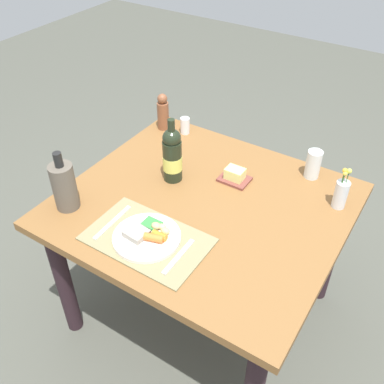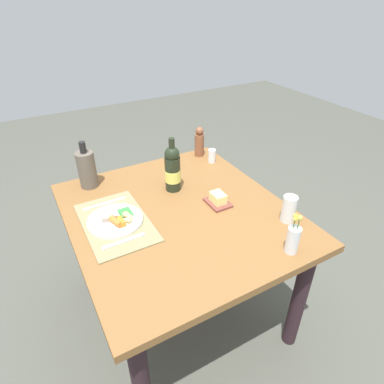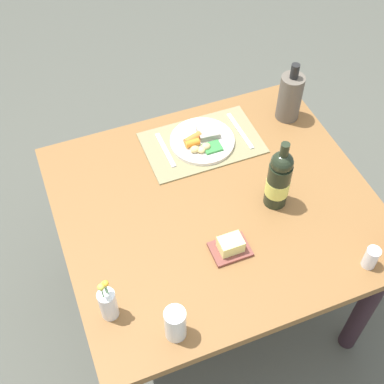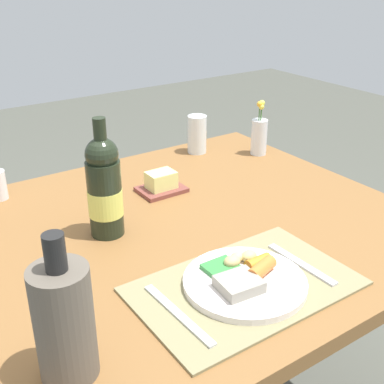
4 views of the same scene
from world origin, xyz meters
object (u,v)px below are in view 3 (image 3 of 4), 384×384
object	(u,v)px
butter_dish	(230,246)
salt_shaker	(371,258)
fork	(240,131)
water_tumbler	(175,325)
dinner_plate	(202,140)
cooler_bottle	(290,97)
flower_vase	(108,303)
dining_table	(215,220)
wine_bottle	(279,179)
knife	(165,150)

from	to	relation	value
butter_dish	salt_shaker	world-z (taller)	salt_shaker
fork	water_tumbler	size ratio (longest dim) A/B	1.65
dinner_plate	butter_dish	xyz separation A→B (m)	(0.10, 0.50, 0.01)
cooler_bottle	salt_shaker	size ratio (longest dim) A/B	3.10
butter_dish	fork	bearing A→B (deg)	-118.01
water_tumbler	flower_vase	size ratio (longest dim) A/B	0.70
cooler_bottle	dining_table	bearing A→B (deg)	35.00
dining_table	dinner_plate	size ratio (longest dim) A/B	4.40
dinner_plate	cooler_bottle	size ratio (longest dim) A/B	0.98
salt_shaker	wine_bottle	bearing A→B (deg)	-64.57
dining_table	wine_bottle	distance (m)	0.31
flower_vase	cooler_bottle	bearing A→B (deg)	-147.32
salt_shaker	wine_bottle	size ratio (longest dim) A/B	0.28
water_tumbler	cooler_bottle	xyz separation A→B (m)	(-0.76, -0.73, 0.05)
water_tumbler	wine_bottle	xyz separation A→B (m)	(-0.51, -0.34, 0.06)
dinner_plate	fork	distance (m)	0.17
dining_table	wine_bottle	bearing A→B (deg)	160.92
cooler_bottle	butter_dish	bearing A→B (deg)	46.74
water_tumbler	flower_vase	bearing A→B (deg)	-38.95
water_tumbler	salt_shaker	size ratio (longest dim) A/B	1.56
cooler_bottle	salt_shaker	world-z (taller)	cooler_bottle
dinner_plate	cooler_bottle	xyz separation A→B (m)	(-0.39, -0.02, 0.09)
wine_bottle	butter_dish	bearing A→B (deg)	29.57
dining_table	fork	distance (m)	0.39
dinner_plate	fork	xyz separation A→B (m)	(-0.17, -0.01, -0.01)
dinner_plate	wine_bottle	world-z (taller)	wine_bottle
fork	knife	xyz separation A→B (m)	(0.32, -0.01, 0.00)
butter_dish	wine_bottle	distance (m)	0.29
salt_shaker	wine_bottle	xyz separation A→B (m)	(0.17, -0.35, 0.08)
dining_table	knife	world-z (taller)	knife
butter_dish	cooler_bottle	world-z (taller)	cooler_bottle
fork	wine_bottle	bearing A→B (deg)	83.16
dining_table	butter_dish	bearing A→B (deg)	79.76
salt_shaker	dining_table	bearing A→B (deg)	-48.88
fork	wine_bottle	distance (m)	0.39
dinner_plate	wine_bottle	xyz separation A→B (m)	(-0.13, 0.36, 0.10)
dining_table	butter_dish	size ratio (longest dim) A/B	8.64
salt_shaker	flower_vase	bearing A→B (deg)	-9.50
dinner_plate	butter_dish	world-z (taller)	butter_dish
fork	cooler_bottle	bearing A→B (deg)	-177.74
dinner_plate	wine_bottle	distance (m)	0.40
dinner_plate	wine_bottle	size ratio (longest dim) A/B	0.87
salt_shaker	dinner_plate	bearing A→B (deg)	-67.10
cooler_bottle	flower_vase	world-z (taller)	cooler_bottle
cooler_bottle	salt_shaker	bearing A→B (deg)	83.30
dining_table	cooler_bottle	world-z (taller)	cooler_bottle
dining_table	flower_vase	bearing A→B (deg)	30.37
dinner_plate	fork	bearing A→B (deg)	-178.16
dining_table	butter_dish	distance (m)	0.24
flower_vase	salt_shaker	xyz separation A→B (m)	(-0.84, 0.14, -0.03)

